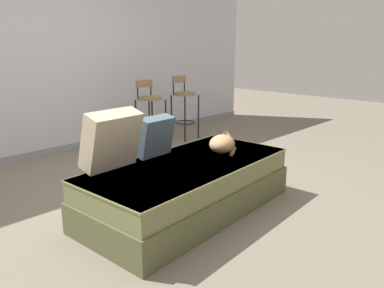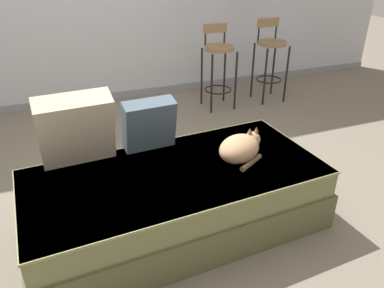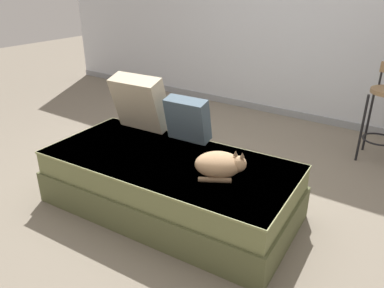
# 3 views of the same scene
# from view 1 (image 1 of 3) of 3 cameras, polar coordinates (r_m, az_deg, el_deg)

# --- Properties ---
(ground_plane) EXTENTS (16.00, 16.00, 0.00)m
(ground_plane) POSITION_cam_1_polar(r_m,az_deg,el_deg) (3.69, -5.02, -8.15)
(ground_plane) COLOR slate
(ground_plane) RESTS_ON ground
(wall_back_panel) EXTENTS (8.00, 0.10, 2.60)m
(wall_back_panel) POSITION_cam_1_polar(r_m,az_deg,el_deg) (5.31, -21.93, 12.34)
(wall_back_panel) COLOR silver
(wall_back_panel) RESTS_ON ground
(wall_baseboard_trim) EXTENTS (8.00, 0.02, 0.09)m
(wall_baseboard_trim) POSITION_cam_1_polar(r_m,az_deg,el_deg) (5.45, -20.42, -0.91)
(wall_baseboard_trim) COLOR gray
(wall_baseboard_trim) RESTS_ON ground
(couch) EXTENTS (2.00, 1.04, 0.45)m
(couch) POSITION_cam_1_polar(r_m,az_deg,el_deg) (3.34, -0.56, -6.45)
(couch) COLOR brown
(couch) RESTS_ON ground
(throw_pillow_corner) EXTENTS (0.48, 0.32, 0.50)m
(throw_pillow_corner) POSITION_cam_1_polar(r_m,az_deg,el_deg) (3.10, -12.19, 0.63)
(throw_pillow_corner) COLOR beige
(throw_pillow_corner) RESTS_ON couch
(throw_pillow_middle) EXTENTS (0.37, 0.22, 0.37)m
(throw_pillow_middle) POSITION_cam_1_polar(r_m,az_deg,el_deg) (3.42, -5.69, 1.19)
(throw_pillow_middle) COLOR #4C6070
(throw_pillow_middle) RESTS_ON couch
(cat) EXTENTS (0.40, 0.37, 0.20)m
(cat) POSITION_cam_1_polar(r_m,az_deg,el_deg) (3.56, 4.70, 0.08)
(cat) COLOR tan
(cat) RESTS_ON couch
(bar_stool_near_window) EXTENTS (0.34, 0.34, 0.95)m
(bar_stool_near_window) POSITION_cam_1_polar(r_m,az_deg,el_deg) (5.39, -6.41, 5.44)
(bar_stool_near_window) COLOR black
(bar_stool_near_window) RESTS_ON ground
(bar_stool_by_doorway) EXTENTS (0.34, 0.34, 0.97)m
(bar_stool_by_doorway) POSITION_cam_1_polar(r_m,az_deg,el_deg) (5.84, -1.19, 6.40)
(bar_stool_by_doorway) COLOR black
(bar_stool_by_doorway) RESTS_ON ground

